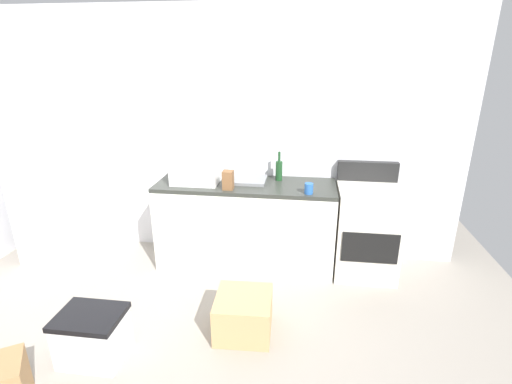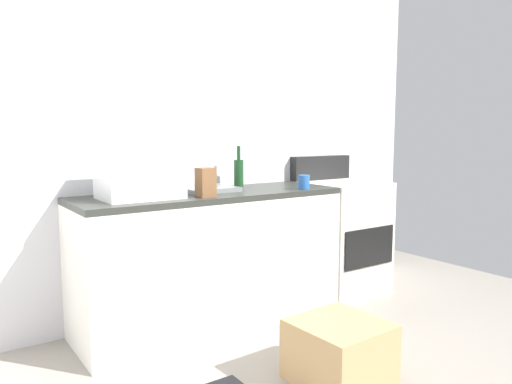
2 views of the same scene
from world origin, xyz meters
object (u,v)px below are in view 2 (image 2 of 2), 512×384
(microwave, at_px, (140,176))
(wine_bottle, at_px, (239,172))
(stove_oven, at_px, (341,235))
(knife_block, at_px, (206,182))
(coffee_mug, at_px, (304,182))
(cardboard_box_large, at_px, (339,352))

(microwave, bearing_deg, wine_bottle, 12.20)
(stove_oven, relative_size, knife_block, 6.11)
(wine_bottle, relative_size, knife_block, 1.67)
(stove_oven, height_order, knife_block, stove_oven)
(coffee_mug, bearing_deg, microwave, 170.39)
(stove_oven, xyz_separation_m, knife_block, (-1.36, -0.19, 0.52))
(microwave, height_order, coffee_mug, microwave)
(coffee_mug, xyz_separation_m, knife_block, (-0.77, 0.03, 0.04))
(wine_bottle, bearing_deg, microwave, -167.80)
(stove_oven, distance_m, coffee_mug, 0.80)
(knife_block, relative_size, cardboard_box_large, 0.40)
(microwave, bearing_deg, cardboard_box_large, -58.36)
(wine_bottle, bearing_deg, stove_oven, -9.26)
(wine_bottle, xyz_separation_m, coffee_mug, (0.31, -0.37, -0.06))
(stove_oven, height_order, wine_bottle, wine_bottle)
(wine_bottle, distance_m, cardboard_box_large, 1.50)
(microwave, xyz_separation_m, cardboard_box_large, (0.65, -1.05, -0.87))
(coffee_mug, bearing_deg, wine_bottle, 129.78)
(microwave, distance_m, wine_bottle, 0.84)
(coffee_mug, bearing_deg, cardboard_box_large, -119.08)
(stove_oven, distance_m, cardboard_box_large, 1.55)
(microwave, distance_m, cardboard_box_large, 1.51)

